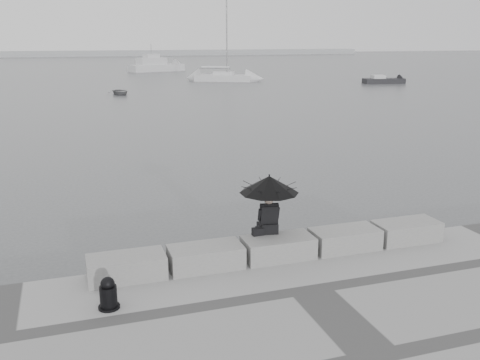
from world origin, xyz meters
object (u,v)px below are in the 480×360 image
object	(u,v)px
small_motorboat	(384,81)
dinghy	(120,92)
seated_person	(269,189)
motor_cruiser	(157,66)
mooring_bollard	(108,295)
sailboat_right	(224,77)

from	to	relation	value
small_motorboat	dinghy	xyz separation A→B (m)	(-31.56, -3.19, -0.07)
seated_person	small_motorboat	world-z (taller)	seated_person
motor_cruiser	small_motorboat	bearing A→B (deg)	-76.64
mooring_bollard	small_motorboat	bearing A→B (deg)	52.39
small_motorboat	seated_person	bearing A→B (deg)	-116.66
sailboat_right	motor_cruiser	size ratio (longest dim) A/B	1.35
dinghy	motor_cruiser	bearing A→B (deg)	62.99
mooring_bollard	sailboat_right	distance (m)	59.57
mooring_bollard	motor_cruiser	xyz separation A→B (m)	(14.46, 79.49, 0.13)
sailboat_right	small_motorboat	size ratio (longest dim) A/B	2.52
sailboat_right	dinghy	xyz separation A→B (m)	(-14.18, -12.43, -0.28)
seated_person	small_motorboat	bearing A→B (deg)	64.04
mooring_bollard	dinghy	xyz separation A→B (m)	(4.82, 44.03, -0.52)
motor_cruiser	dinghy	distance (m)	36.76
seated_person	motor_cruiser	size ratio (longest dim) A/B	0.15
mooring_bollard	dinghy	world-z (taller)	mooring_bollard
mooring_bollard	sailboat_right	bearing A→B (deg)	71.40
seated_person	dinghy	world-z (taller)	seated_person
mooring_bollard	dinghy	bearing A→B (deg)	83.75
sailboat_right	motor_cruiser	distance (m)	23.48
seated_person	dinghy	xyz separation A→B (m)	(1.04, 42.46, -1.79)
motor_cruiser	small_motorboat	world-z (taller)	motor_cruiser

